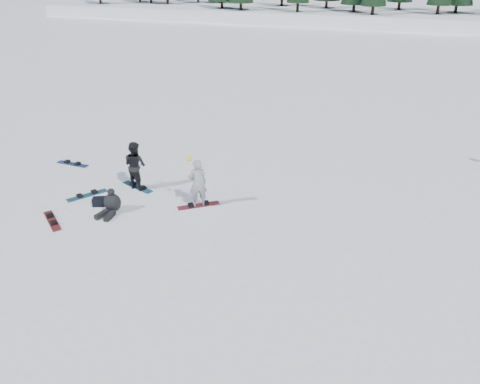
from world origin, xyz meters
name	(u,v)px	position (x,y,z in m)	size (l,w,h in m)	color
ground	(191,227)	(0.00, 0.00, 0.00)	(420.00, 420.00, 0.00)	white
alpine_backdrop	(363,18)	(-11.72, 189.16, -13.97)	(412.50, 227.00, 53.20)	white
snowboarder_woman	(197,183)	(-0.35, 1.40, 0.90)	(0.78, 0.73, 1.94)	#9D9DA2
snowboarder_man	(135,165)	(-3.16, 2.01, 0.93)	(0.90, 0.70, 1.86)	black
seated_rider	(112,203)	(-3.01, 0.04, 0.33)	(0.65, 1.04, 0.87)	black
gear_bag	(99,202)	(-3.71, 0.29, 0.15)	(0.45, 0.30, 0.30)	black
snowboard_woman	(199,206)	(-0.34, 1.40, 0.01)	(1.50, 0.28, 0.03)	maroon
snowboard_man	(138,187)	(-3.16, 2.01, 0.01)	(1.50, 0.28, 0.03)	#19648B
snowboard_loose_a	(87,195)	(-4.58, 0.78, 0.01)	(1.50, 0.28, 0.03)	#176580
snowboard_loose_b	(52,221)	(-4.57, -1.19, 0.01)	(1.50, 0.28, 0.03)	maroon
snowboard_loose_c	(73,164)	(-6.93, 3.06, 0.01)	(1.50, 0.28, 0.03)	#1B4195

